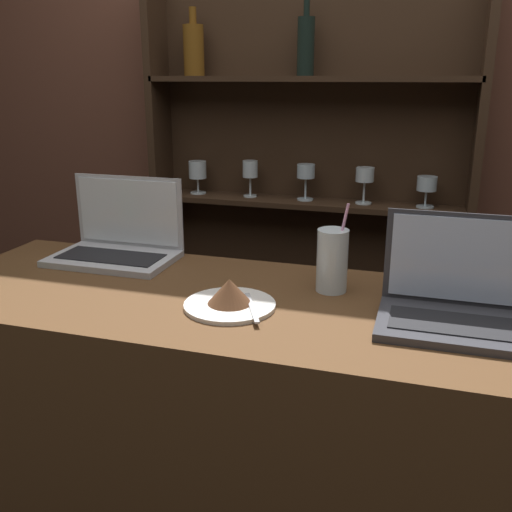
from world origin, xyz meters
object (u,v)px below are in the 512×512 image
laptop_near (119,241)px  laptop_far (463,302)px  cake_plate (230,297)px  water_glass (332,260)px

laptop_near → laptop_far: (0.94, -0.20, -0.00)m
laptop_far → laptop_near: bearing=167.9°
cake_plate → water_glass: water_glass is taller
water_glass → laptop_far: bearing=-21.3°
laptop_near → cake_plate: (0.43, -0.26, -0.03)m
water_glass → laptop_near: bearing=172.5°
laptop_far → cake_plate: 0.51m
laptop_far → cake_plate: laptop_far is taller
laptop_near → water_glass: size_ratio=1.56×
cake_plate → water_glass: bearing=40.6°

